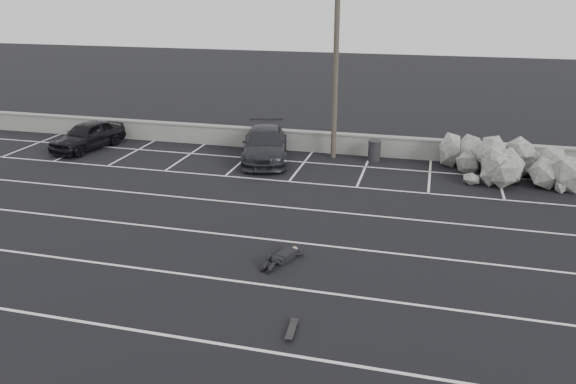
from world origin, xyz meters
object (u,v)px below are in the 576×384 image
(utility_pole, at_px, (336,57))
(person, at_px, (286,252))
(car_right, at_px, (265,145))
(trash_bin, at_px, (374,151))
(skateboard, at_px, (292,330))
(car_left, at_px, (88,135))
(riprap_pile, at_px, (513,167))

(utility_pole, xyz_separation_m, person, (0.58, -11.41, -4.72))
(car_right, bearing_deg, utility_pole, 6.24)
(person, bearing_deg, car_right, 130.03)
(trash_bin, bearing_deg, utility_pole, 177.09)
(utility_pole, xyz_separation_m, skateboard, (1.73, -15.29, -4.88))
(skateboard, bearing_deg, car_left, 133.20)
(utility_pole, distance_m, riprap_pile, 9.51)
(utility_pole, relative_size, skateboard, 12.75)
(person, bearing_deg, utility_pole, 112.58)
(trash_bin, height_order, person, trash_bin)
(car_right, bearing_deg, riprap_pile, -15.94)
(trash_bin, distance_m, riprap_pile, 6.41)
(car_right, height_order, utility_pole, utility_pole)
(trash_bin, xyz_separation_m, skateboard, (-0.33, -15.19, -0.45))
(car_left, bearing_deg, utility_pole, 19.98)
(person, bearing_deg, riprap_pile, 71.83)
(car_right, xyz_separation_m, utility_pole, (3.20, 1.24, 4.18))
(skateboard, bearing_deg, person, 102.76)
(trash_bin, relative_size, person, 0.43)
(car_right, bearing_deg, person, -84.59)
(riprap_pile, height_order, person, riprap_pile)
(car_left, height_order, skateboard, car_left)
(person, relative_size, skateboard, 3.15)
(car_left, height_order, car_right, car_right)
(car_left, bearing_deg, riprap_pile, 13.05)
(riprap_pile, distance_m, skateboard, 15.35)
(person, xyz_separation_m, skateboard, (1.15, -3.88, -0.15))
(car_right, relative_size, utility_pole, 0.54)
(utility_pole, xyz_separation_m, riprap_pile, (8.33, -1.44, -4.36))
(utility_pole, bearing_deg, skateboard, -83.55)
(car_left, distance_m, person, 16.51)
(car_left, xyz_separation_m, utility_pole, (12.79, 1.74, 4.22))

